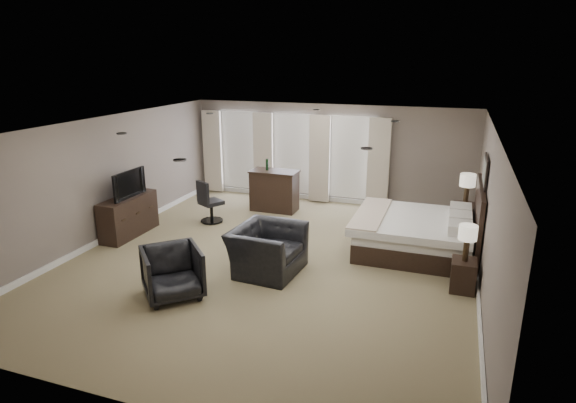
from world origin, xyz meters
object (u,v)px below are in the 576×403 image
(armchair_far, at_px, (172,270))
(bar_counter, at_px, (274,190))
(lamp_far, at_px, (467,189))
(bar_stool_left, at_px, (262,191))
(nightstand_far, at_px, (463,219))
(lamp_near, at_px, (467,243))
(desk_chair, at_px, (211,201))
(nightstand_near, at_px, (463,275))
(dresser, at_px, (129,216))
(bed, at_px, (418,217))
(tv, at_px, (127,194))
(bar_stool_right, at_px, (291,189))
(armchair_near, at_px, (267,242))

(armchair_far, bearing_deg, bar_counter, 47.26)
(lamp_far, height_order, armchair_far, lamp_far)
(bar_counter, bearing_deg, bar_stool_left, 145.18)
(armchair_far, bearing_deg, nightstand_far, 2.85)
(lamp_near, xyz_separation_m, desk_chair, (-5.63, 1.71, -0.33))
(nightstand_near, bearing_deg, dresser, 177.20)
(bed, xyz_separation_m, dresser, (-6.03, -1.11, -0.30))
(bed, height_order, armchair_far, bed)
(nightstand_near, distance_m, lamp_far, 2.99)
(lamp_near, bearing_deg, dresser, 177.20)
(lamp_near, relative_size, bar_counter, 0.52)
(nightstand_near, distance_m, nightstand_far, 2.90)
(bar_counter, bearing_deg, tv, -131.29)
(bar_counter, height_order, bar_stool_left, bar_counter)
(lamp_near, distance_m, desk_chair, 5.89)
(lamp_near, height_order, desk_chair, lamp_near)
(lamp_near, xyz_separation_m, lamp_far, (0.00, 2.90, 0.16))
(lamp_far, xyz_separation_m, dresser, (-6.92, -2.56, -0.56))
(nightstand_far, bearing_deg, tv, -159.69)
(lamp_far, xyz_separation_m, desk_chair, (-5.63, -1.19, -0.49))
(bar_stool_right, bearing_deg, armchair_far, -91.46)
(armchair_near, bearing_deg, lamp_near, -78.88)
(nightstand_far, height_order, lamp_near, lamp_near)
(nightstand_far, relative_size, armchair_far, 0.71)
(tv, height_order, armchair_near, armchair_near)
(lamp_far, bearing_deg, nightstand_near, -90.00)
(nightstand_near, relative_size, bar_stool_left, 0.73)
(tv, bearing_deg, bar_stool_left, -31.76)
(armchair_near, height_order, armchair_far, armchair_near)
(bar_stool_right, bearing_deg, nightstand_near, -40.56)
(armchair_near, bearing_deg, dresser, 82.55)
(armchair_near, distance_m, bar_counter, 3.64)
(bed, relative_size, nightstand_far, 3.51)
(lamp_near, xyz_separation_m, bar_stool_left, (-5.03, 3.39, -0.48))
(bar_stool_left, bearing_deg, armchair_far, -83.80)
(bar_counter, bearing_deg, bed, -23.60)
(bed, xyz_separation_m, bar_stool_left, (-4.14, 1.94, -0.37))
(armchair_near, bearing_deg, armchair_far, 146.26)
(armchair_near, xyz_separation_m, armchair_far, (-1.10, -1.40, -0.11))
(lamp_near, height_order, bar_stool_right, lamp_near)
(bed, distance_m, lamp_far, 1.72)
(bed, xyz_separation_m, armchair_near, (-2.48, -1.85, -0.16))
(bed, relative_size, desk_chair, 2.24)
(lamp_far, relative_size, dresser, 0.46)
(armchair_near, xyz_separation_m, bar_stool_left, (-1.66, 3.79, -0.21))
(lamp_far, relative_size, armchair_far, 0.75)
(lamp_near, xyz_separation_m, armchair_far, (-4.47, -1.80, -0.38))
(nightstand_far, xyz_separation_m, dresser, (-6.92, -2.56, 0.11))
(lamp_near, bearing_deg, bar_stool_right, 139.44)
(bar_stool_right, bearing_deg, bar_stool_left, -155.75)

